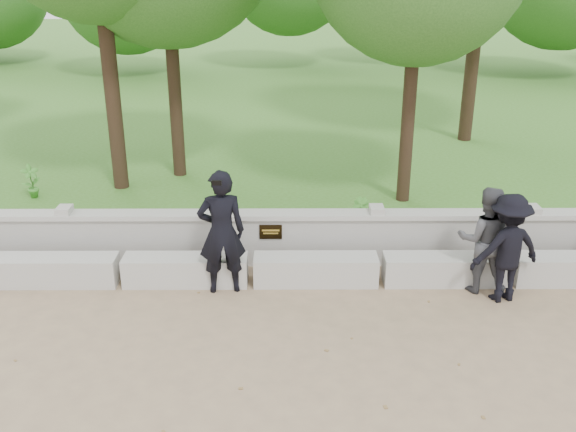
# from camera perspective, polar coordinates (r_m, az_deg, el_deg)

# --- Properties ---
(ground) EXTENTS (80.00, 80.00, 0.00)m
(ground) POSITION_cam_1_polar(r_m,az_deg,el_deg) (8.39, -3.95, -12.02)
(ground) COLOR #987E5D
(ground) RESTS_ON ground
(lawn) EXTENTS (40.00, 22.00, 0.25)m
(lawn) POSITION_cam_1_polar(r_m,az_deg,el_deg) (21.44, -1.71, 9.62)
(lawn) COLOR #39661C
(lawn) RESTS_ON ground
(concrete_bench) EXTENTS (11.90, 0.45, 0.45)m
(concrete_bench) POSITION_cam_1_polar(r_m,az_deg,el_deg) (9.92, -3.33, -4.80)
(concrete_bench) COLOR #ADAAA3
(concrete_bench) RESTS_ON ground
(parapet_wall) EXTENTS (12.50, 0.35, 0.90)m
(parapet_wall) POSITION_cam_1_polar(r_m,az_deg,el_deg) (10.45, -3.17, -1.91)
(parapet_wall) COLOR #A2A099
(parapet_wall) RESTS_ON ground
(man_main) EXTENTS (0.76, 0.68, 1.91)m
(man_main) POSITION_cam_1_polar(r_m,az_deg,el_deg) (9.43, -5.92, -1.43)
(man_main) COLOR black
(man_main) RESTS_ON ground
(visitor_left) EXTENTS (0.88, 0.73, 1.64)m
(visitor_left) POSITION_cam_1_polar(r_m,az_deg,el_deg) (9.90, 17.06, -2.02)
(visitor_left) COLOR #3F4044
(visitor_left) RESTS_ON ground
(visitor_mid) EXTENTS (1.18, 0.86, 1.63)m
(visitor_mid) POSITION_cam_1_polar(r_m,az_deg,el_deg) (9.73, 18.88, -2.72)
(visitor_mid) COLOR black
(visitor_mid) RESTS_ON ground
(shrub_a) EXTENTS (0.43, 0.42, 0.68)m
(shrub_a) POSITION_cam_1_polar(r_m,az_deg,el_deg) (13.65, -21.84, 2.87)
(shrub_a) COLOR #469031
(shrub_a) RESTS_ON lawn
(shrub_b) EXTENTS (0.42, 0.44, 0.62)m
(shrub_b) POSITION_cam_1_polar(r_m,az_deg,el_deg) (11.12, 6.47, 0.03)
(shrub_b) COLOR #469031
(shrub_b) RESTS_ON lawn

